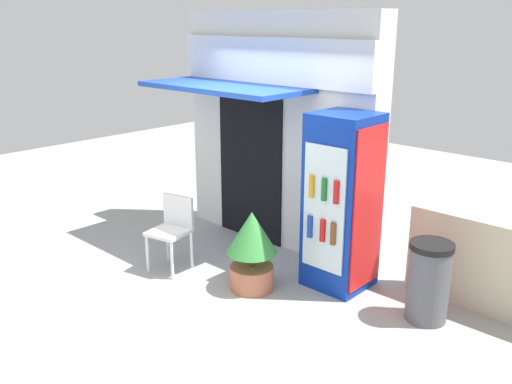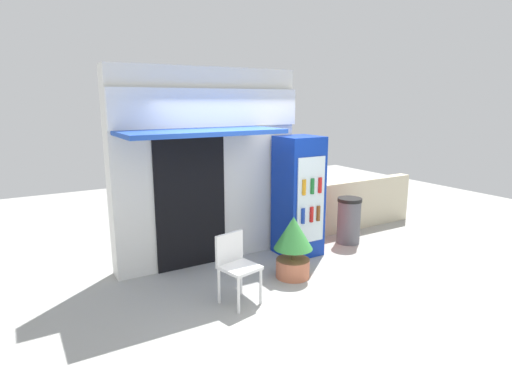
{
  "view_description": "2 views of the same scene",
  "coord_description": "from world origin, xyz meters",
  "px_view_note": "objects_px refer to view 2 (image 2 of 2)",
  "views": [
    {
      "loc": [
        4.18,
        -3.72,
        2.85
      ],
      "look_at": [
        0.23,
        0.51,
        1.04
      ],
      "focal_mm": 38.89,
      "sensor_mm": 36.0,
      "label": 1
    },
    {
      "loc": [
        -2.95,
        -4.23,
        2.48
      ],
      "look_at": [
        -0.07,
        0.58,
        1.24
      ],
      "focal_mm": 29.33,
      "sensor_mm": 36.0,
      "label": 2
    }
  ],
  "objects_px": {
    "drink_cooler": "(299,196)",
    "plastic_chair": "(236,262)",
    "potted_plant_near_shop": "(293,244)",
    "trash_bin": "(349,220)"
  },
  "relations": [
    {
      "from": "drink_cooler",
      "to": "plastic_chair",
      "type": "xyz_separation_m",
      "value": [
        -1.69,
        -0.98,
        -0.44
      ]
    },
    {
      "from": "drink_cooler",
      "to": "trash_bin",
      "type": "height_order",
      "value": "drink_cooler"
    },
    {
      "from": "drink_cooler",
      "to": "trash_bin",
      "type": "bearing_deg",
      "value": -2.39
    },
    {
      "from": "drink_cooler",
      "to": "plastic_chair",
      "type": "relative_size",
      "value": 2.21
    },
    {
      "from": "drink_cooler",
      "to": "potted_plant_near_shop",
      "type": "distance_m",
      "value": 1.08
    },
    {
      "from": "plastic_chair",
      "to": "potted_plant_near_shop",
      "type": "bearing_deg",
      "value": 12.87
    },
    {
      "from": "plastic_chair",
      "to": "potted_plant_near_shop",
      "type": "distance_m",
      "value": 1.08
    },
    {
      "from": "drink_cooler",
      "to": "trash_bin",
      "type": "relative_size",
      "value": 2.37
    },
    {
      "from": "drink_cooler",
      "to": "potted_plant_near_shop",
      "type": "xyz_separation_m",
      "value": [
        -0.64,
        -0.74,
        -0.46
      ]
    },
    {
      "from": "plastic_chair",
      "to": "trash_bin",
      "type": "xyz_separation_m",
      "value": [
        2.76,
        0.94,
        -0.11
      ]
    }
  ]
}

